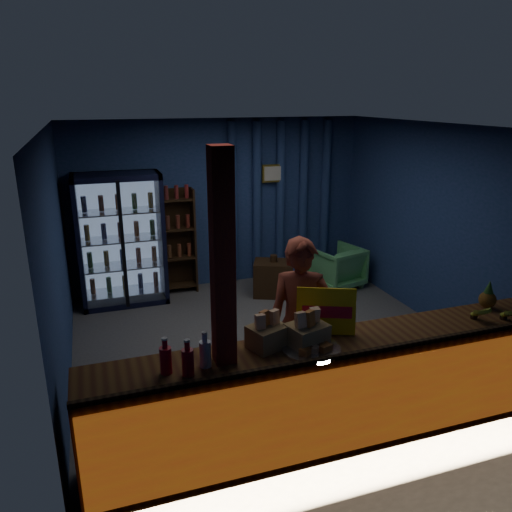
{
  "coord_description": "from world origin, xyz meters",
  "views": [
    {
      "loc": [
        -1.93,
        -5.24,
        2.92
      ],
      "look_at": [
        -0.21,
        -0.2,
        1.2
      ],
      "focal_mm": 35.0,
      "sensor_mm": 36.0,
      "label": 1
    }
  ],
  "objects": [
    {
      "name": "green_chair",
      "position": [
        1.69,
        1.41,
        0.33
      ],
      "size": [
        0.85,
        0.87,
        0.65
      ],
      "primitive_type": "imported",
      "rotation": [
        0.0,
        0.0,
        3.39
      ],
      "color": "#5EBD6E",
      "rests_on": "ground"
    },
    {
      "name": "side_table",
      "position": [
        0.61,
        1.4,
        0.27
      ],
      "size": [
        0.71,
        0.62,
        0.64
      ],
      "color": "#392512",
      "rests_on": "ground"
    },
    {
      "name": "yellow_sign",
      "position": [
        -0.09,
        -1.72,
        1.15
      ],
      "size": [
        0.5,
        0.29,
        0.4
      ],
      "color": "yellow",
      "rests_on": "counter"
    },
    {
      "name": "snack_box_left",
      "position": [
        -0.35,
        -1.9,
        1.06
      ],
      "size": [
        0.36,
        0.32,
        0.32
      ],
      "color": "#9D7D4C",
      "rests_on": "counter"
    },
    {
      "name": "room_walls",
      "position": [
        0.0,
        0.0,
        1.57
      ],
      "size": [
        4.6,
        4.6,
        4.6
      ],
      "color": "navy",
      "rests_on": "ground"
    },
    {
      "name": "ground",
      "position": [
        0.0,
        0.0,
        0.0
      ],
      "size": [
        4.6,
        4.6,
        0.0
      ],
      "primitive_type": "plane",
      "color": "#515154",
      "rests_on": "ground"
    },
    {
      "name": "banana_bunches",
      "position": [
        1.59,
        -1.97,
        1.03
      ],
      "size": [
        0.72,
        0.28,
        0.16
      ],
      "color": "yellow",
      "rests_on": "counter"
    },
    {
      "name": "pastry_tray",
      "position": [
        -0.34,
        -1.97,
        0.98
      ],
      "size": [
        0.49,
        0.49,
        0.08
      ],
      "color": "silver",
      "rests_on": "counter"
    },
    {
      "name": "bottle_shelf",
      "position": [
        -0.7,
        2.06,
        0.79
      ],
      "size": [
        0.5,
        0.28,
        1.6
      ],
      "color": "#392512",
      "rests_on": "ground"
    },
    {
      "name": "pineapple",
      "position": [
        1.62,
        -1.75,
        1.07
      ],
      "size": [
        0.16,
        0.16,
        0.28
      ],
      "color": "#97591B",
      "rests_on": "counter"
    },
    {
      "name": "counter",
      "position": [
        0.0,
        -1.91,
        0.48
      ],
      "size": [
        4.4,
        0.57,
        0.99
      ],
      "color": "brown",
      "rests_on": "ground"
    },
    {
      "name": "shopkeeper",
      "position": [
        -0.15,
        -1.31,
        0.85
      ],
      "size": [
        0.73,
        0.61,
        1.69
      ],
      "primitive_type": "imported",
      "rotation": [
        0.0,
        0.0,
        -0.4
      ],
      "color": "#943A28",
      "rests_on": "ground"
    },
    {
      "name": "beverage_cooler",
      "position": [
        -1.55,
        1.92,
        0.93
      ],
      "size": [
        1.2,
        0.62,
        1.9
      ],
      "color": "black",
      "rests_on": "ground"
    },
    {
      "name": "framed_picture",
      "position": [
        0.85,
        2.1,
        1.75
      ],
      "size": [
        0.36,
        0.04,
        0.28
      ],
      "color": "gold",
      "rests_on": "room_walls"
    },
    {
      "name": "soda_bottles",
      "position": [
        -1.36,
        -1.96,
        1.07
      ],
      "size": [
        0.39,
        0.17,
        0.29
      ],
      "color": "red",
      "rests_on": "counter"
    },
    {
      "name": "support_post",
      "position": [
        -1.05,
        -1.9,
        1.3
      ],
      "size": [
        0.16,
        0.16,
        2.6
      ],
      "primitive_type": "cube",
      "color": "maroon",
      "rests_on": "ground"
    },
    {
      "name": "curtain_folds",
      "position": [
        1.0,
        2.14,
        1.3
      ],
      "size": [
        1.74,
        0.14,
        2.5
      ],
      "color": "navy",
      "rests_on": "room_walls"
    },
    {
      "name": "snack_box_centre",
      "position": [
        -0.66,
        -1.8,
        1.06
      ],
      "size": [
        0.36,
        0.33,
        0.31
      ],
      "color": "#9D7D4C",
      "rests_on": "counter"
    }
  ]
}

